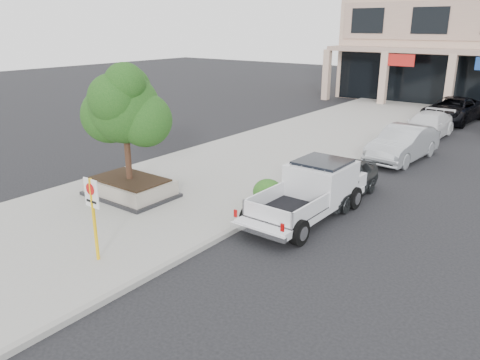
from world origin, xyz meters
name	(u,v)px	position (x,y,z in m)	size (l,w,h in m)	color
ground	(261,255)	(0.00, 0.00, 0.00)	(120.00, 120.00, 0.00)	black
sidewalk	(236,168)	(-5.50, 6.00, 0.07)	(8.00, 52.00, 0.15)	gray
curb	(315,186)	(-1.55, 6.00, 0.07)	(0.20, 52.00, 0.15)	gray
planter	(130,187)	(-6.36, 0.71, 0.48)	(3.20, 2.20, 0.68)	black
planter_tree	(130,108)	(-6.23, 0.86, 3.41)	(2.90, 2.55, 4.00)	#311C13
no_parking_sign	(93,208)	(-3.20, -3.10, 1.63)	(0.55, 0.09, 2.30)	yellow
hedge	(268,192)	(-1.80, 3.02, 0.62)	(1.10, 0.99, 0.94)	#174C15
pickup_truck	(306,193)	(-0.35, 3.11, 0.89)	(2.10, 5.66, 1.78)	silver
curb_car_a	(342,180)	(-0.23, 5.59, 0.71)	(1.68, 4.17, 1.42)	#292C2D
curb_car_b	(403,144)	(-0.19, 12.10, 0.81)	(1.72, 4.95, 1.63)	#A9ADB1
curb_car_c	(427,126)	(-0.67, 17.53, 0.72)	(2.01, 4.96, 1.44)	silver
curb_car_d	(453,110)	(-0.70, 23.23, 0.82)	(2.71, 5.89, 1.64)	black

